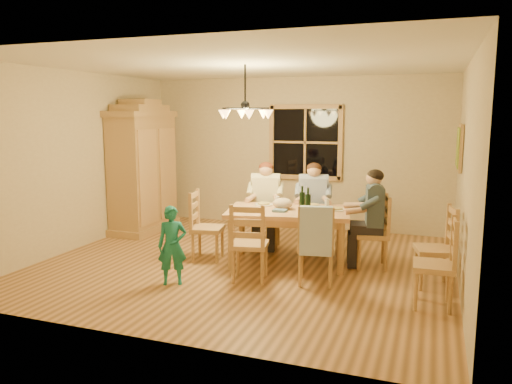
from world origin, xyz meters
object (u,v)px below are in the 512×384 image
at_px(wine_bottle_b, 308,200).
at_px(chair_spare_back, 433,262).
at_px(chair_end_right, 372,245).
at_px(adult_slate_man, 373,206).
at_px(chair_far_left, 266,228).
at_px(chair_near_right, 316,259).
at_px(adult_plaid_man, 314,195).
at_px(chair_spare_front, 433,279).
at_px(armoire, 143,171).
at_px(chair_near_left, 250,256).
at_px(chair_end_left, 208,239).
at_px(chair_far_right, 313,230).
at_px(chandelier, 245,112).
at_px(child, 172,245).
at_px(wine_bottle_a, 302,198).
at_px(dining_table, 288,217).
at_px(adult_woman, 266,194).

xyz_separation_m(wine_bottle_b, chair_spare_back, (1.61, -0.23, -0.62)).
distance_m(chair_end_right, adult_slate_man, 0.54).
distance_m(chair_far_left, chair_near_right, 1.75).
bearing_deg(adult_slate_man, chair_far_left, 63.43).
xyz_separation_m(chair_end_right, adult_plaid_man, (-0.96, 0.60, 0.54)).
height_order(chair_near_right, chair_spare_front, same).
relative_size(armoire, adult_slate_man, 2.63).
relative_size(armoire, chair_near_right, 2.32).
distance_m(chair_near_left, adult_slate_man, 1.81).
xyz_separation_m(chair_end_left, chair_spare_front, (3.02, -0.76, 0.00)).
bearing_deg(chair_spare_back, chair_far_right, 44.76).
height_order(chair_far_right, chair_end_right, same).
xyz_separation_m(chair_near_left, wine_bottle_b, (0.54, 0.76, 0.62)).
bearing_deg(chandelier, child, -116.54).
xyz_separation_m(wine_bottle_a, wine_bottle_b, (0.11, -0.14, 0.00)).
height_order(chair_far_right, wine_bottle_b, wine_bottle_b).
xyz_separation_m(chair_far_left, wine_bottle_b, (0.85, -0.75, 0.62)).
xyz_separation_m(dining_table, chair_spare_front, (1.91, -0.99, -0.35)).
height_order(chair_far_right, adult_woman, adult_woman).
distance_m(chandelier, adult_plaid_man, 1.76).
relative_size(adult_woman, adult_slate_man, 1.00).
bearing_deg(chair_far_left, chair_far_right, -180.00).
xyz_separation_m(dining_table, adult_slate_man, (1.12, 0.22, 0.19)).
bearing_deg(chair_near_right, wine_bottle_b, 101.93).
xyz_separation_m(dining_table, chair_end_left, (-1.12, -0.22, -0.35)).
bearing_deg(wine_bottle_a, armoire, 162.43).
bearing_deg(chair_spare_front, wine_bottle_b, 58.21).
bearing_deg(chair_spare_back, armoire, 61.99).
relative_size(chandelier, wine_bottle_a, 2.33).
height_order(adult_woman, child, adult_woman).
height_order(chair_far_left, chair_spare_back, same).
bearing_deg(armoire, chair_spare_front, -22.77).
distance_m(chandelier, chair_far_left, 1.99).
bearing_deg(chair_end_left, chair_near_left, 43.26).
bearing_deg(chair_far_right, adult_woman, 0.00).
bearing_deg(adult_plaid_man, wine_bottle_b, 87.21).
bearing_deg(chair_end_left, chair_end_right, 90.00).
height_order(adult_slate_man, chair_spare_front, adult_slate_man).
bearing_deg(chair_far_right, chair_spare_front, 122.65).
height_order(chair_end_left, chair_spare_front, same).
distance_m(chair_far_right, adult_plaid_man, 0.54).
bearing_deg(chair_far_left, adult_slate_man, 153.43).
height_order(dining_table, chair_end_left, chair_end_left).
xyz_separation_m(wine_bottle_a, chair_spare_front, (1.73, -1.05, -0.62)).
distance_m(chair_end_right, chair_spare_back, 0.96).
bearing_deg(dining_table, chair_spare_back, -9.24).
xyz_separation_m(chair_far_left, wine_bottle_a, (0.73, -0.62, 0.62)).
distance_m(wine_bottle_a, wine_bottle_b, 0.18).
height_order(chandelier, chair_end_right, chandelier).
bearing_deg(chair_far_left, chair_near_left, 90.00).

